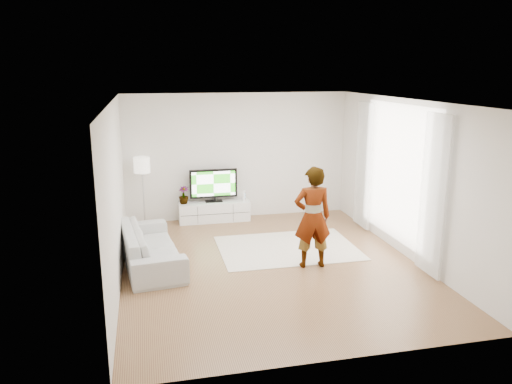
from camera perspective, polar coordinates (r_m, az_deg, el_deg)
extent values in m
plane|color=#976F44|center=(8.74, 1.64, -8.30)|extent=(6.00, 6.00, 0.00)
plane|color=white|center=(8.11, 1.78, 10.35)|extent=(6.00, 6.00, 0.00)
cube|color=silver|center=(8.08, -15.74, -0.24)|extent=(0.02, 6.00, 2.80)
cube|color=silver|center=(9.24, 16.91, 1.42)|extent=(0.02, 6.00, 2.80)
cube|color=silver|center=(11.19, -2.10, 4.10)|extent=(5.00, 0.02, 2.80)
cube|color=silver|center=(5.57, 9.39, -6.24)|extent=(5.00, 0.02, 2.80)
cube|color=white|center=(9.48, 15.94, 2.09)|extent=(0.01, 2.60, 2.50)
cube|color=white|center=(8.37, 19.61, -0.41)|extent=(0.04, 0.70, 2.60)
cube|color=white|center=(10.60, 12.21, 2.97)|extent=(0.04, 0.70, 2.60)
cube|color=white|center=(11.13, -4.80, -2.22)|extent=(1.56, 0.44, 0.44)
cube|color=black|center=(10.92, -4.64, -2.54)|extent=(1.51, 0.00, 0.01)
cube|color=black|center=(10.88, -6.68, -2.66)|extent=(0.01, 0.00, 0.39)
cube|color=black|center=(10.98, -2.62, -2.42)|extent=(0.01, 0.00, 0.39)
cube|color=black|center=(11.10, -4.85, -1.05)|extent=(0.37, 0.21, 0.02)
cube|color=black|center=(11.09, -4.85, -0.81)|extent=(0.07, 0.05, 0.07)
cube|color=black|center=(11.00, -4.89, 0.98)|extent=(1.05, 0.06, 0.64)
cube|color=#289818|center=(10.97, -4.86, 0.94)|extent=(0.96, 0.01, 0.54)
cube|color=white|center=(11.16, -1.36, -0.42)|extent=(0.08, 0.16, 0.21)
cube|color=#4CB2FF|center=(11.08, -1.28, -0.42)|extent=(0.01, 0.00, 0.11)
imported|color=#3F7238|center=(10.96, -8.28, -0.35)|extent=(0.26, 0.26, 0.38)
cube|color=beige|center=(9.51, 3.61, -6.39)|extent=(2.57, 1.86, 0.01)
imported|color=#334772|center=(8.42, 6.48, -2.88)|extent=(0.66, 0.46, 1.74)
imported|color=#B2B1AD|center=(8.84, -11.96, -6.05)|extent=(1.15, 2.35, 0.66)
cylinder|color=silver|center=(11.04, -12.55, -3.79)|extent=(0.26, 0.26, 0.02)
cylinder|color=silver|center=(10.88, -12.71, -0.83)|extent=(0.03, 0.03, 1.16)
cylinder|color=white|center=(10.72, -12.92, 3.03)|extent=(0.34, 0.34, 0.33)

